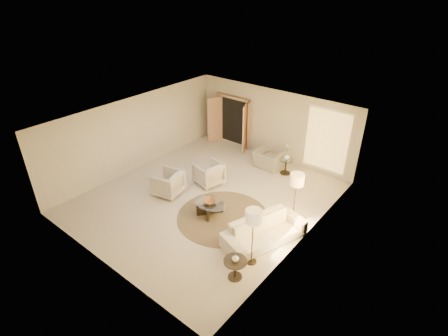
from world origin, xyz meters
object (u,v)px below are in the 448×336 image
Objects in this scene: sofa at (264,231)px; coffee_table at (210,207)px; armchair_right at (167,182)px; accent_chair at (269,156)px; bowl at (210,202)px; end_table at (235,266)px; side_table at (286,165)px; floor_lamp_near at (297,182)px; floor_lamp_far at (253,219)px; side_vase at (287,156)px; end_vase at (235,258)px; armchair_left at (209,172)px.

coffee_table is at bearing 109.26° from sofa.
accent_chair is (1.67, 3.76, 0.00)m from armchair_right.
bowl is (1.89, 0.02, 0.00)m from armchair_right.
end_table is (0.19, -1.59, 0.02)m from sofa.
armchair_right reaches higher than side_table.
end_table is 3.06m from floor_lamp_near.
accent_chair is at bearing 134.67° from floor_lamp_near.
armchair_right is at bearing 167.76° from floor_lamp_far.
side_table is 1.63× the size of bowl.
accent_chair reaches higher than side_vase.
side_table is (2.44, 3.73, -0.10)m from armchair_right.
accent_chair reaches higher than end_table.
end_vase is 5.56m from side_vase.
armchair_left is 3.59m from floor_lamp_near.
floor_lamp_near is 4.53× the size of bowl.
coffee_table is 3.26× the size of bowl.
sofa is at bearing -98.85° from floor_lamp_near.
side_table is at bearing 133.37° from armchair_right.
sofa reaches higher than coffee_table.
bowl is (-2.02, 0.01, 0.11)m from sofa.
end_vase is (-0.01, -0.69, -0.78)m from floor_lamp_far.
floor_lamp_far is at bearing -90.00° from floor_lamp_near.
bowl is (-2.20, 1.59, 0.09)m from end_table.
floor_lamp_near is (3.46, -0.09, 0.98)m from armchair_left.
accent_chair is 0.64× the size of floor_lamp_far.
sofa is 3.53m from armchair_left.
accent_chair is at bearing 114.42° from end_table.
accent_chair is 5.34m from floor_lamp_far.
armchair_left is 4.91× the size of end_vase.
floor_lamp_near is at bearing 29.98° from bowl.
floor_lamp_near reaches higher than armchair_right.
armchair_left is at bearing 146.65° from floor_lamp_far.
sofa is 2.62× the size of armchair_right.
sofa is 4.00m from side_table.
coffee_table is 0.73× the size of floor_lamp_far.
side_vase is at bearing 133.37° from armchair_right.
end_vase reaches higher than end_table.
coffee_table is at bearing 144.11° from end_table.
floor_lamp_far reaches higher than side_table.
accent_chair is 5.87m from end_vase.
side_vase reaches higher than end_table.
armchair_right is 4.46m from side_table.
accent_chair is at bearing 142.68° from armchair_right.
armchair_right is 2.49× the size of bowl.
armchair_left is 1.85m from coffee_table.
floor_lamp_far is at bearing -22.28° from bowl.
side_table reaches higher than coffee_table.
sofa is at bearing 102.50° from floor_lamp_far.
end_table is 1.25m from floor_lamp_far.
side_vase is (2.44, 3.73, 0.26)m from armchair_right.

